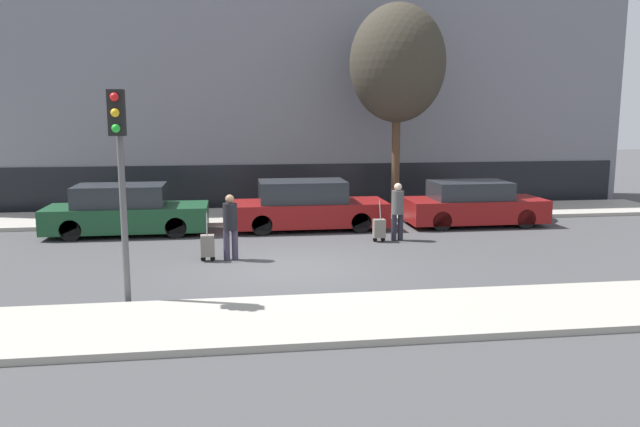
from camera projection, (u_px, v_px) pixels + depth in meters
ground_plane at (291, 268)px, 14.26m from camera, size 80.00×80.00×0.00m
sidewalk_near at (312, 319)px, 10.59m from camera, size 28.00×2.50×0.12m
sidewalk_far at (271, 215)px, 21.08m from camera, size 28.00×3.00×0.12m
building_facade at (263, 21)px, 23.29m from camera, size 28.00×2.44×13.76m
parked_car_0 at (126, 211)px, 18.05m from camera, size 4.58×1.71×1.45m
parked_car_1 at (307, 207)px, 18.87m from camera, size 4.69×1.79×1.48m
parked_car_2 at (473, 205)px, 19.51m from camera, size 4.30×1.73×1.39m
pedestrian_left at (230, 223)px, 14.90m from camera, size 0.35×0.34×1.59m
trolley_left at (208, 246)px, 14.85m from camera, size 0.34×0.29×1.18m
pedestrian_right at (398, 208)px, 17.17m from camera, size 0.35×0.34×1.60m
trolley_right at (379, 229)px, 17.07m from camera, size 0.34×0.29×1.16m
traffic_light at (119, 154)px, 11.04m from camera, size 0.28×0.47×3.92m
bare_tree_near_crossing at (397, 64)px, 20.64m from camera, size 3.18×3.18×6.94m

